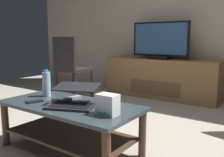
{
  "coord_description": "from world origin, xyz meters",
  "views": [
    {
      "loc": [
        1.27,
        -1.67,
        0.93
      ],
      "look_at": [
        -0.05,
        0.23,
        0.56
      ],
      "focal_mm": 39.46,
      "sensor_mm": 36.0,
      "label": 1
    }
  ],
  "objects": [
    {
      "name": "water_bottle_near",
      "position": [
        -0.49,
        -0.19,
        0.52
      ],
      "size": [
        0.07,
        0.07,
        0.25
      ],
      "color": "#99C6E5",
      "rests_on": "coffee_table"
    },
    {
      "name": "tv_remote",
      "position": [
        -0.22,
        -0.13,
        0.42
      ],
      "size": [
        0.08,
        0.17,
        0.02
      ],
      "primitive_type": "cube",
      "rotation": [
        0.0,
        0.0,
        -0.22
      ],
      "color": "#99999E",
      "rests_on": "coffee_table"
    },
    {
      "name": "router_box",
      "position": [
        0.3,
        -0.33,
        0.48
      ],
      "size": [
        0.15,
        0.1,
        0.15
      ],
      "color": "silver",
      "rests_on": "coffee_table"
    },
    {
      "name": "ground_plane",
      "position": [
        0.0,
        0.0,
        0.0
      ],
      "size": [
        7.68,
        7.68,
        0.0
      ],
      "primitive_type": "plane",
      "color": "#9E9384"
    },
    {
      "name": "coffee_table",
      "position": [
        -0.13,
        -0.27,
        0.28
      ],
      "size": [
        1.19,
        0.58,
        0.41
      ],
      "color": "#2D383D",
      "rests_on": "ground"
    },
    {
      "name": "side_chair",
      "position": [
        -1.34,
        0.98,
        0.54
      ],
      "size": [
        0.45,
        0.45,
        0.96
      ],
      "color": "black",
      "rests_on": "ground"
    },
    {
      "name": "back_wall",
      "position": [
        0.0,
        2.26,
        1.4
      ],
      "size": [
        6.4,
        0.12,
        2.8
      ],
      "primitive_type": "cube",
      "color": "#B2A38C",
      "rests_on": "ground"
    },
    {
      "name": "television",
      "position": [
        -0.31,
        1.92,
        0.89
      ],
      "size": [
        0.91,
        0.2,
        0.58
      ],
      "color": "black",
      "rests_on": "media_cabinet"
    },
    {
      "name": "media_cabinet",
      "position": [
        -0.31,
        1.94,
        0.31
      ],
      "size": [
        1.82,
        0.41,
        0.61
      ],
      "color": "olive",
      "rests_on": "ground"
    },
    {
      "name": "cell_phone",
      "position": [
        -0.41,
        -0.4,
        0.41
      ],
      "size": [
        0.11,
        0.15,
        0.01
      ],
      "primitive_type": "cube",
      "rotation": [
        0.0,
        0.0,
        -0.32
      ],
      "color": "black",
      "rests_on": "coffee_table"
    },
    {
      "name": "laptop",
      "position": [
        -0.06,
        -0.28,
        0.47
      ],
      "size": [
        0.47,
        0.48,
        0.15
      ],
      "color": "black",
      "rests_on": "coffee_table"
    }
  ]
}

